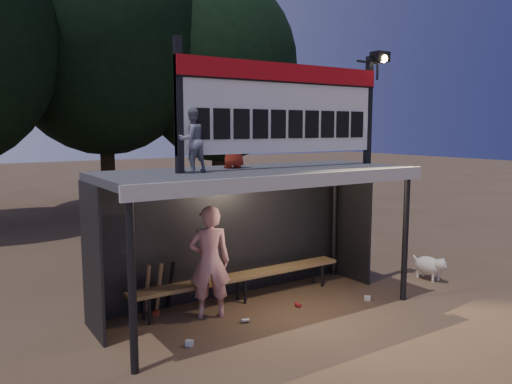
# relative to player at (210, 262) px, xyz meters

# --- Properties ---
(ground) EXTENTS (80.00, 80.00, 0.00)m
(ground) POSITION_rel_player_xyz_m (0.77, -0.23, -0.89)
(ground) COLOR #4F3927
(ground) RESTS_ON ground
(player) EXTENTS (0.76, 0.64, 1.78)m
(player) POSITION_rel_player_xyz_m (0.00, 0.00, 0.00)
(player) COLOR silver
(player) RESTS_ON ground
(child_a) EXTENTS (0.51, 0.43, 0.93)m
(child_a) POSITION_rel_player_xyz_m (-0.40, -0.25, 1.90)
(child_a) COLOR gray
(child_a) RESTS_ON dugout_shelter
(child_b) EXTENTS (0.45, 0.30, 0.89)m
(child_b) POSITION_rel_player_xyz_m (0.52, 0.15, 1.88)
(child_b) COLOR #9F2918
(child_b) RESTS_ON dugout_shelter
(dugout_shelter) EXTENTS (5.10, 2.08, 2.32)m
(dugout_shelter) POSITION_rel_player_xyz_m (0.77, 0.01, 0.96)
(dugout_shelter) COLOR #3F3F42
(dugout_shelter) RESTS_ON ground
(scoreboard_assembly) EXTENTS (4.10, 0.27, 1.99)m
(scoreboard_assembly) POSITION_rel_player_xyz_m (1.33, -0.24, 2.44)
(scoreboard_assembly) COLOR black
(scoreboard_assembly) RESTS_ON dugout_shelter
(bench) EXTENTS (4.00, 0.35, 0.48)m
(bench) POSITION_rel_player_xyz_m (0.77, 0.32, -0.45)
(bench) COLOR olive
(bench) RESTS_ON ground
(tree_mid) EXTENTS (7.22, 7.22, 10.36)m
(tree_mid) POSITION_rel_player_xyz_m (1.77, 11.27, 5.28)
(tree_mid) COLOR black
(tree_mid) RESTS_ON ground
(tree_right) EXTENTS (6.08, 6.08, 8.72)m
(tree_right) POSITION_rel_player_xyz_m (5.77, 10.27, 4.30)
(tree_right) COLOR #301F15
(tree_right) RESTS_ON ground
(dog) EXTENTS (0.36, 0.81, 0.49)m
(dog) POSITION_rel_player_xyz_m (4.52, -0.63, -0.61)
(dog) COLOR beige
(dog) RESTS_ON ground
(bats) EXTENTS (0.47, 0.32, 0.84)m
(bats) POSITION_rel_player_xyz_m (-0.61, 0.59, -0.46)
(bats) COLOR #9B6E48
(bats) RESTS_ON ground
(litter) EXTENTS (3.49, 1.44, 0.08)m
(litter) POSITION_rel_player_xyz_m (0.58, -0.42, -0.85)
(litter) COLOR #B4321F
(litter) RESTS_ON ground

